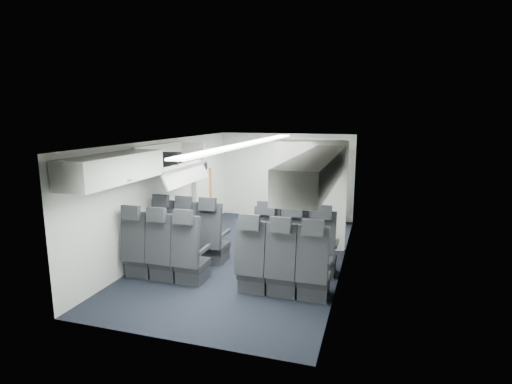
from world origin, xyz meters
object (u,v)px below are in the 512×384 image
Objects in this scene: boarding_door at (203,187)px; carry_on_bag at (169,159)px; seat_row_mid at (221,262)px; flight_attendant at (283,197)px; galley_unit at (322,185)px; seat_row_front at (240,244)px.

carry_on_bag is (0.21, -1.91, 0.86)m from boarding_door.
carry_on_bag is (-1.43, 1.07, 1.41)m from seat_row_mid.
carry_on_bag is (-1.65, -2.11, 1.02)m from flight_attendant.
carry_on_bag reaches higher than boarding_door.
galley_unit is 1.22m from flight_attendant.
seat_row_mid is at bearing -161.95° from flight_attendant.
seat_row_front is 2.71m from boarding_door.
seat_row_mid is 2.28m from carry_on_bag.
seat_row_mid is 3.45m from boarding_door.
boarding_door is 1.88m from flight_attendant.
seat_row_front is 2.02m from carry_on_bag.
seat_row_front is 1.79× the size of boarding_door.
carry_on_bag reaches higher than seat_row_front.
seat_row_front is at bearing 90.00° from seat_row_mid.
flight_attendant reaches higher than seat_row_front.
flight_attendant is (0.22, 3.19, 0.39)m from seat_row_mid.
carry_on_bag reaches higher than flight_attendant.
boarding_door is at bearing 86.68° from carry_on_bag.
carry_on_bag is at bearing -83.72° from boarding_door.
seat_row_mid is at bearing -102.88° from galley_unit.
galley_unit is at bearing 42.72° from carry_on_bag.
flight_attendant reaches higher than seat_row_mid.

